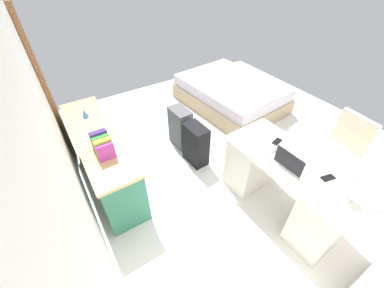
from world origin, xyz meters
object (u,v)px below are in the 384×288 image
object	(u,v)px
bed	(231,94)
laptop	(291,163)
office_chair	(336,154)
credenza	(103,158)
suitcase_spare_grey	(180,128)
figurine_small	(85,113)
desk	(285,185)
suitcase_black	(196,145)
cell_phone_by_mouse	(277,141)
desk_lamp	(355,175)
computer_mouse	(273,150)
cell_phone_near_laptop	(328,178)

from	to	relation	value
bed	laptop	xyz separation A→B (m)	(-2.16, 1.11, 0.56)
office_chair	credenza	world-z (taller)	office_chair
suitcase_spare_grey	laptop	xyz separation A→B (m)	(-1.67, -0.30, 0.49)
office_chair	credenza	bearing A→B (deg)	57.91
suitcase_spare_grey	figurine_small	size ratio (longest dim) A/B	5.69
desk	suitcase_black	size ratio (longest dim) A/B	2.40
cell_phone_by_mouse	desk_lamp	size ratio (longest dim) A/B	0.39
office_chair	computer_mouse	world-z (taller)	office_chair
cell_phone_near_laptop	cell_phone_by_mouse	world-z (taller)	same
desk	bed	bearing A→B (deg)	-25.53
office_chair	computer_mouse	xyz separation A→B (m)	(0.25, 0.97, 0.35)
bed	laptop	size ratio (longest dim) A/B	6.35
credenza	computer_mouse	xyz separation A→B (m)	(-1.31, -1.52, 0.39)
desk	laptop	distance (m)	0.42
suitcase_black	cell_phone_near_laptop	world-z (taller)	cell_phone_near_laptop
cell_phone_by_mouse	desk_lamp	bearing A→B (deg)	162.42
credenza	desk_lamp	xyz separation A→B (m)	(-2.06, -1.60, 0.63)
computer_mouse	figurine_small	bearing A→B (deg)	39.68
office_chair	suitcase_black	xyz separation A→B (m)	(1.22, 1.32, -0.11)
suitcase_black	computer_mouse	xyz separation A→B (m)	(-0.96, -0.35, 0.47)
suitcase_black	laptop	world-z (taller)	laptop
suitcase_black	cell_phone_by_mouse	bearing A→B (deg)	-153.46
bed	desk	bearing A→B (deg)	154.47
suitcase_black	suitcase_spare_grey	xyz separation A→B (m)	(0.45, -0.02, 0.01)
cell_phone_near_laptop	cell_phone_by_mouse	xyz separation A→B (m)	(0.63, -0.00, 0.00)
desk	desk_lamp	size ratio (longest dim) A/B	4.23
office_chair	figurine_small	size ratio (longest dim) A/B	8.55
office_chair	suitcase_spare_grey	xyz separation A→B (m)	(1.67, 1.30, -0.11)
computer_mouse	cell_phone_by_mouse	bearing A→B (deg)	-64.75
suitcase_spare_grey	cell_phone_by_mouse	bearing A→B (deg)	-162.87
laptop	computer_mouse	size ratio (longest dim) A/B	3.17
desk	cell_phone_near_laptop	bearing A→B (deg)	-164.46
suitcase_black	desk	bearing A→B (deg)	-164.12
credenza	desk_lamp	bearing A→B (deg)	-142.15
desk	bed	size ratio (longest dim) A/B	0.73
figurine_small	laptop	bearing A→B (deg)	-143.14
desk	cell_phone_near_laptop	world-z (taller)	cell_phone_near_laptop
bed	credenza	bearing A→B (deg)	102.72
credenza	suitcase_black	world-z (taller)	credenza
cell_phone_by_mouse	laptop	bearing A→B (deg)	139.30
figurine_small	desk_lamp	bearing A→B (deg)	-147.13
suitcase_black	cell_phone_near_laptop	size ratio (longest dim) A/B	4.48
suitcase_black	laptop	bearing A→B (deg)	-168.34
suitcase_black	desk_lamp	distance (m)	1.90
suitcase_black	cell_phone_by_mouse	xyz separation A→B (m)	(-0.89, -0.50, 0.46)
bed	cell_phone_by_mouse	size ratio (longest dim) A/B	14.79
suitcase_spare_grey	computer_mouse	distance (m)	1.52
cell_phone_near_laptop	computer_mouse	bearing A→B (deg)	28.19
computer_mouse	cell_phone_by_mouse	distance (m)	0.17
desk	figurine_small	distance (m)	2.56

